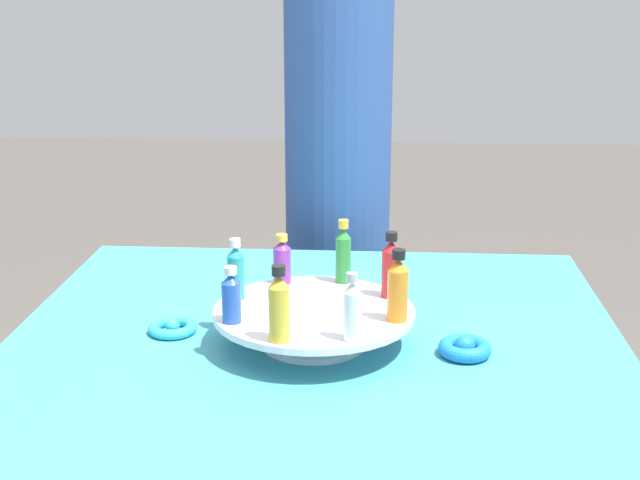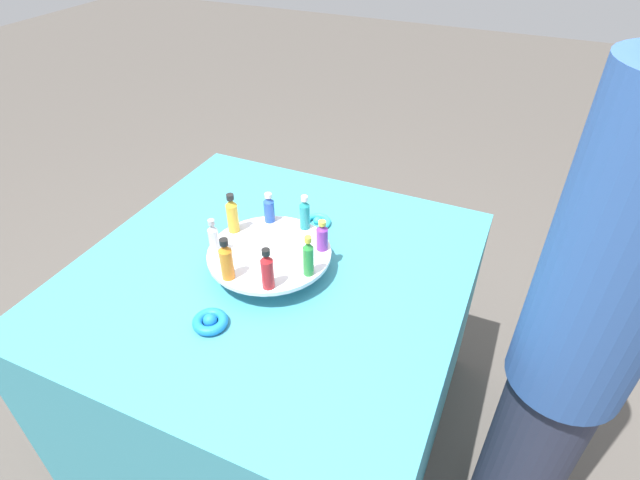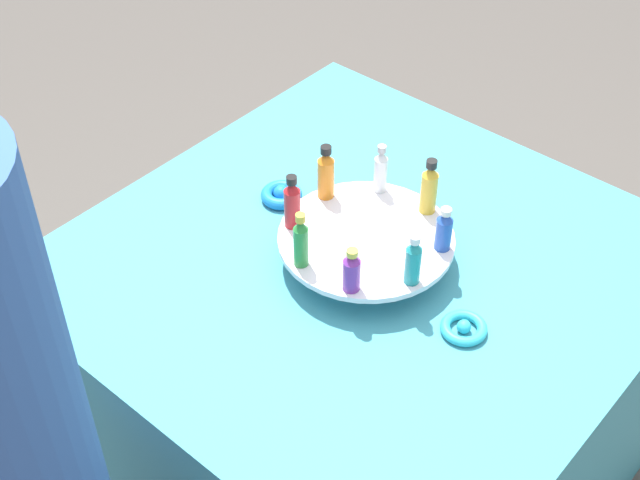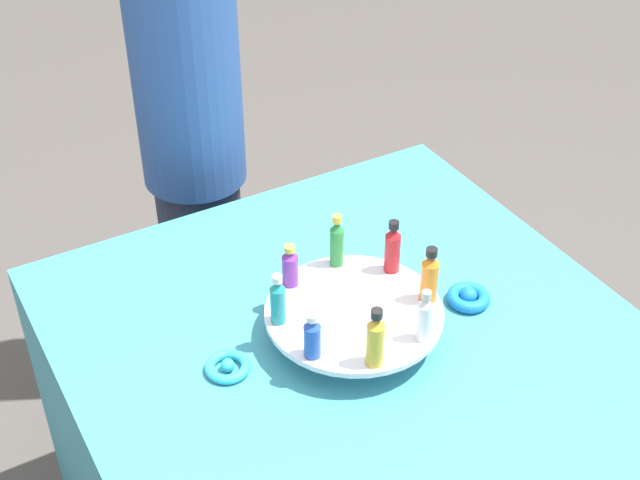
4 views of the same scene
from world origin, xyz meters
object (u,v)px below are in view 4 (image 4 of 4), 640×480
person_figure (193,131)px  bottle_teal (278,301)px  display_stand (354,317)px  ribbon_bow_blue (468,297)px  bottle_green (337,242)px  ribbon_bow_teal (228,367)px  bottle_red (393,248)px  bottle_blue (312,337)px  bottle_clear (424,317)px  bottle_orange (429,277)px  bottle_gold (375,339)px  bottle_purple (290,267)px

person_figure → bottle_teal: bearing=-10.6°
display_stand → ribbon_bow_blue: display_stand is taller
bottle_green → ribbon_bow_teal: bottle_green is taller
bottle_red → ribbon_bow_teal: bearing=95.5°
bottle_blue → ribbon_bow_teal: bottle_blue is taller
bottle_red → bottle_clear: bearing=162.9°
bottle_orange → ribbon_bow_blue: 0.16m
bottle_gold → ribbon_bow_blue: (0.11, -0.30, -0.11)m
bottle_blue → bottle_purple: bearing=-17.1°
bottle_orange → person_figure: 0.86m
bottle_purple → bottle_blue: 0.21m
bottle_purple → bottle_teal: (-0.09, 0.07, 0.01)m
bottle_green → person_figure: person_figure is taller
bottle_orange → ribbon_bow_teal: (0.08, 0.40, -0.11)m
bottle_orange → bottle_red: 0.11m
bottle_clear → bottle_red: 0.21m
display_stand → person_figure: 0.80m
bottle_blue → bottle_red: bearing=-62.1°
bottle_clear → bottle_red: (0.20, -0.06, 0.00)m
display_stand → bottle_gold: bearing=162.9°
ribbon_bow_blue → ribbon_bow_teal: (0.06, 0.52, -0.00)m
bottle_blue → ribbon_bow_blue: 0.40m
display_stand → bottle_purple: bottle_purple is taller
bottle_purple → person_figure: person_figure is taller
bottle_gold → ribbon_bow_blue: bottle_gold is taller
bottle_green → bottle_red: size_ratio=1.01×
bottle_teal → bottle_clear: 0.27m
bottle_gold → bottle_red: 0.27m
bottle_green → ribbon_bow_blue: size_ratio=1.34×
bottle_purple → bottle_blue: bottle_blue is taller
ribbon_bow_teal → bottle_green: bearing=-70.0°
bottle_purple → bottle_orange: (-0.17, -0.21, 0.01)m
bottle_blue → bottle_orange: bottle_orange is taller
bottle_orange → bottle_red: bearing=5.4°
bottle_purple → ribbon_bow_teal: bearing=117.8°
bottle_red → person_figure: size_ratio=0.08×
display_stand → bottle_orange: bottle_orange is taller
bottle_purple → bottle_red: bearing=-107.1°
bottle_teal → bottle_clear: bottle_clear is taller
bottle_teal → bottle_blue: bottle_teal is taller
display_stand → bottle_clear: (-0.13, -0.07, 0.07)m
ribbon_bow_teal → bottle_gold: bearing=-129.1°
bottle_gold → bottle_blue: bearing=50.4°
bottle_teal → bottle_red: bottle_red is taller
bottle_blue → bottle_orange: 0.27m
bottle_clear → bottle_purple: bearing=27.9°
bottle_gold → bottle_green: bearing=-17.1°
bottle_green → bottle_gold: 0.30m
display_stand → bottle_red: (0.07, -0.13, 0.07)m
bottle_gold → person_figure: size_ratio=0.08×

